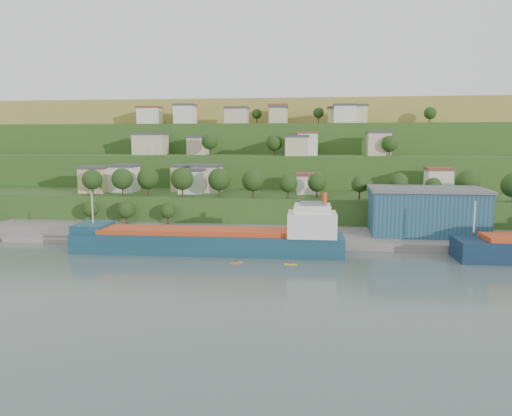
% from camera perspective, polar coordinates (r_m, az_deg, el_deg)
% --- Properties ---
extents(ground, '(500.00, 500.00, 0.00)m').
position_cam_1_polar(ground, '(114.62, 1.45, -6.25)').
color(ground, '#4A5B57').
rests_on(ground, ground).
extents(quay, '(220.00, 26.00, 4.00)m').
position_cam_1_polar(quay, '(141.52, 10.81, -3.70)').
color(quay, slate).
rests_on(quay, ground).
extents(pebble_beach, '(40.00, 18.00, 2.40)m').
position_cam_1_polar(pebble_beach, '(151.16, -18.80, -3.25)').
color(pebble_beach, slate).
rests_on(pebble_beach, ground).
extents(hillside, '(360.00, 211.54, 96.00)m').
position_cam_1_polar(hillside, '(280.89, 5.24, 2.02)').
color(hillside, '#284719').
rests_on(hillside, ground).
extents(cargo_ship_near, '(67.58, 12.90, 17.29)m').
position_cam_1_polar(cargo_ship_near, '(124.34, -4.63, -3.86)').
color(cargo_ship_near, '#123B45').
rests_on(cargo_ship_near, ground).
extents(warehouse, '(31.02, 19.03, 12.80)m').
position_cam_1_polar(warehouse, '(145.62, 18.83, -0.29)').
color(warehouse, navy).
rests_on(warehouse, quay).
extents(caravan, '(5.75, 3.70, 2.49)m').
position_cam_1_polar(caravan, '(149.98, -17.03, -2.31)').
color(caravan, silver).
rests_on(caravan, pebble_beach).
extents(dinghy, '(4.07, 2.17, 0.77)m').
position_cam_1_polar(dinghy, '(143.33, -13.66, -2.99)').
color(dinghy, silver).
rests_on(dinghy, pebble_beach).
extents(kayak_orange, '(3.15, 1.71, 0.79)m').
position_cam_1_polar(kayak_orange, '(114.17, -2.27, -6.18)').
color(kayak_orange, '#E45514').
rests_on(kayak_orange, ground).
extents(kayak_yellow, '(2.83, 0.50, 0.71)m').
position_cam_1_polar(kayak_yellow, '(112.73, 3.99, -6.39)').
color(kayak_yellow, gold).
rests_on(kayak_yellow, ground).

